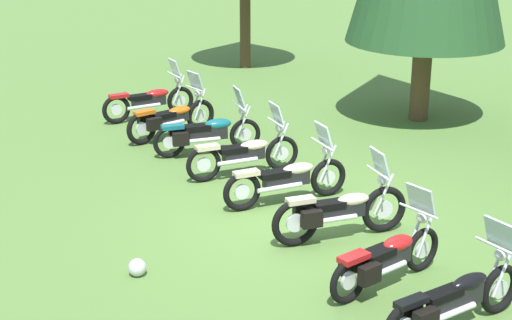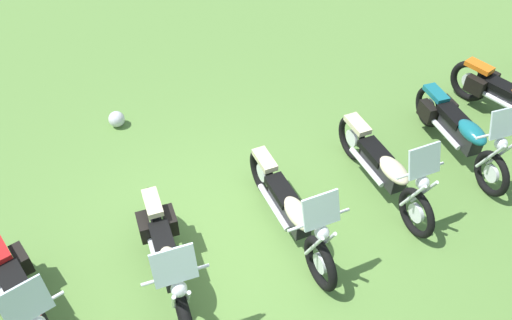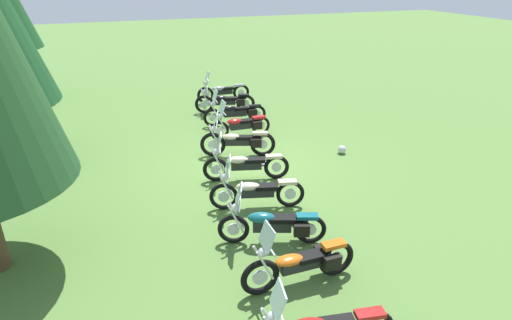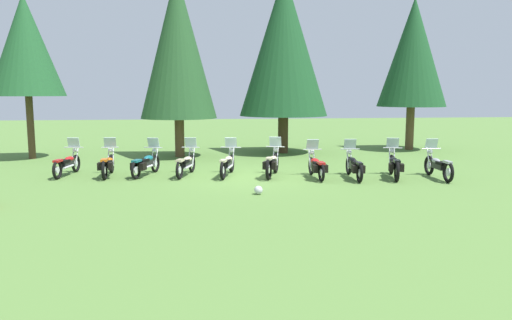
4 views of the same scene
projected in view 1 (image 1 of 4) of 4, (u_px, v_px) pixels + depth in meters
name	position (u px, v px, depth m)	size (l,w,h in m)	color
ground_plane	(303.00, 222.00, 12.95)	(80.00, 80.00, 0.00)	#547A38
motorcycle_0	(150.00, 100.00, 18.36)	(0.73, 2.25, 1.35)	black
motorcycle_1	(171.00, 118.00, 17.00)	(0.62, 2.23, 1.37)	black
motorcycle_2	(206.00, 132.00, 16.00)	(1.08, 2.15, 1.34)	black
motorcycle_3	(245.00, 152.00, 14.83)	(0.86, 2.21, 1.35)	black
motorcycle_4	(288.00, 178.00, 13.58)	(0.91, 2.29, 1.35)	black
motorcycle_5	(339.00, 210.00, 12.20)	(0.99, 2.20, 1.39)	black
motorcycle_6	(386.00, 257.00, 10.77)	(0.68, 2.13, 1.34)	black
motorcycle_7	(454.00, 300.00, 9.68)	(0.70, 2.34, 1.35)	black
dropped_helmet	(137.00, 267.00, 11.18)	(0.26, 0.26, 0.26)	silver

